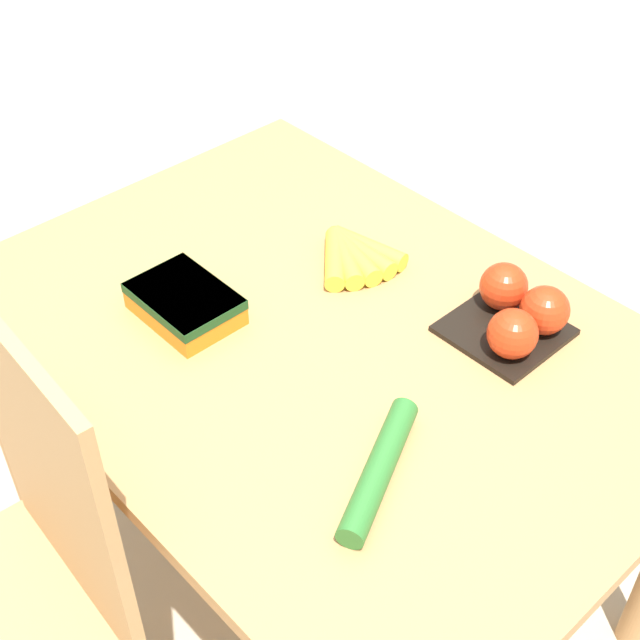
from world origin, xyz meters
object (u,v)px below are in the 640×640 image
banana_bunch (352,254)px  carrot_bag (185,302)px  tomato_pack (518,313)px  chair (10,607)px  cucumber_near (379,469)px

banana_bunch → carrot_bag: 0.33m
banana_bunch → tomato_pack: size_ratio=0.94×
tomato_pack → carrot_bag: size_ratio=0.98×
banana_bunch → tomato_pack: (-0.33, -0.06, 0.03)m
banana_bunch → tomato_pack: bearing=-169.1°
banana_bunch → chair: bearing=94.7°
banana_bunch → carrot_bag: size_ratio=0.92×
tomato_pack → chair: bearing=72.9°
tomato_pack → carrot_bag: bearing=42.5°
cucumber_near → tomato_pack: bearing=-81.0°
carrot_bag → cucumber_near: (-0.48, 0.01, -0.01)m
cucumber_near → chair: bearing=54.8°
chair → tomato_pack: 0.93m
carrot_bag → cucumber_near: size_ratio=0.75×
carrot_bag → tomato_pack: bearing=-137.5°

